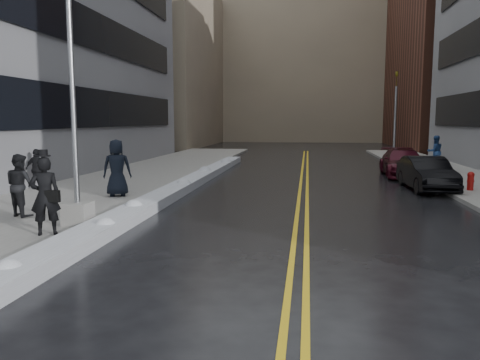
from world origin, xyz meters
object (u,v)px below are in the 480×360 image
at_px(pedestrian_d, 37,169).
at_px(car_black, 426,174).
at_px(pedestrian_b, 20,185).
at_px(pedestrian_fedora, 45,196).
at_px(car_maroon, 403,163).
at_px(fire_hydrant, 471,180).
at_px(lamppost, 74,134).
at_px(traffic_signal, 395,112).
at_px(pedestrian_east, 435,152).
at_px(pedestrian_c, 117,168).

relative_size(pedestrian_d, car_black, 0.38).
bearing_deg(pedestrian_d, pedestrian_b, 114.66).
bearing_deg(pedestrian_fedora, car_maroon, -151.22).
bearing_deg(car_black, car_maroon, 86.78).
bearing_deg(pedestrian_d, fire_hydrant, -174.90).
height_order(fire_hydrant, car_maroon, car_maroon).
relative_size(lamppost, car_black, 1.80).
bearing_deg(pedestrian_b, pedestrian_fedora, 159.87).
height_order(pedestrian_d, car_maroon, pedestrian_d).
bearing_deg(fire_hydrant, traffic_signal, 92.05).
bearing_deg(pedestrian_b, car_maroon, -110.21).
bearing_deg(car_maroon, car_black, -87.91).
xyz_separation_m(pedestrian_east, car_black, (-2.42, -8.23, -0.38)).
distance_m(lamppost, fire_hydrant, 14.81).
relative_size(lamppost, pedestrian_d, 4.74).
bearing_deg(pedestrian_fedora, traffic_signal, -141.77).
xyz_separation_m(traffic_signal, pedestrian_c, (-12.65, -17.38, -2.23)).
relative_size(pedestrian_d, pedestrian_east, 0.87).
distance_m(pedestrian_c, pedestrian_east, 18.70).
bearing_deg(lamppost, pedestrian_d, 128.94).
distance_m(pedestrian_c, car_black, 12.36).
relative_size(pedestrian_c, car_black, 0.49).
bearing_deg(traffic_signal, pedestrian_fedora, -117.50).
bearing_deg(pedestrian_c, pedestrian_east, -156.62).
xyz_separation_m(lamppost, pedestrian_b, (-2.14, 0.83, -1.49)).
height_order(fire_hydrant, pedestrian_fedora, pedestrian_fedora).
distance_m(traffic_signal, car_maroon, 8.92).
relative_size(pedestrian_fedora, pedestrian_east, 1.02).
xyz_separation_m(pedestrian_fedora, pedestrian_b, (-1.91, 1.94, -0.05)).
bearing_deg(pedestrian_d, pedestrian_east, -150.41).
relative_size(pedestrian_c, car_maroon, 0.42).
bearing_deg(pedestrian_fedora, pedestrian_c, -108.09).
bearing_deg(traffic_signal, fire_hydrant, -87.95).
height_order(pedestrian_d, car_black, pedestrian_d).
relative_size(pedestrian_b, pedestrian_d, 1.11).
height_order(pedestrian_b, car_black, pedestrian_b).
distance_m(pedestrian_b, pedestrian_c, 4.01).
relative_size(fire_hydrant, car_black, 0.17).
height_order(traffic_signal, car_maroon, traffic_signal).
bearing_deg(car_maroon, lamppost, -126.46).
height_order(fire_hydrant, pedestrian_d, pedestrian_d).
distance_m(pedestrian_fedora, pedestrian_d, 8.20).
distance_m(lamppost, pedestrian_c, 4.89).
xyz_separation_m(pedestrian_b, pedestrian_d, (-2.52, 4.95, -0.09)).
relative_size(lamppost, pedestrian_fedora, 4.05).
height_order(pedestrian_fedora, pedestrian_b, pedestrian_fedora).
bearing_deg(pedestrian_c, pedestrian_fedora, 78.37).
height_order(pedestrian_b, car_maroon, pedestrian_b).
bearing_deg(car_black, pedestrian_d, -172.51).
bearing_deg(car_black, pedestrian_b, -151.91).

